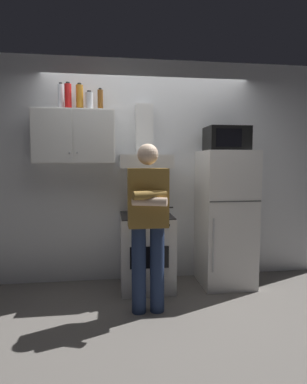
{
  "coord_description": "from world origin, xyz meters",
  "views": [
    {
      "loc": [
        -0.43,
        -3.26,
        1.46
      ],
      "look_at": [
        0.0,
        0.0,
        1.15
      ],
      "focal_mm": 28.97,
      "sensor_mm": 36.0,
      "label": 1
    }
  ],
  "objects_px": {
    "bottle_soda_red": "(68,97)",
    "bottle_beer_brown": "(100,100)",
    "stove_oven": "(146,251)",
    "upper_cabinet": "(75,137)",
    "microwave": "(226,139)",
    "bottle_liquor_amber": "(80,97)",
    "bottle_vodka_clear": "(61,97)",
    "range_hood": "(145,151)",
    "refrigerator": "(225,218)",
    "person_standing": "(148,221)",
    "cooking_pot": "(159,211)",
    "bottle_canister_steel": "(89,101)"
  },
  "relations": [
    {
      "from": "range_hood",
      "to": "cooking_pot",
      "type": "height_order",
      "value": "range_hood"
    },
    {
      "from": "stove_oven",
      "to": "microwave",
      "type": "xyz_separation_m",
      "value": [
        0.95,
        0.02,
        1.31
      ]
    },
    {
      "from": "bottle_liquor_amber",
      "to": "bottle_beer_brown",
      "type": "distance_m",
      "value": 0.23
    },
    {
      "from": "stove_oven",
      "to": "microwave",
      "type": "distance_m",
      "value": 1.62
    },
    {
      "from": "bottle_soda_red",
      "to": "upper_cabinet",
      "type": "bearing_deg",
      "value": 27.37
    },
    {
      "from": "bottle_liquor_amber",
      "to": "range_hood",
      "type": "bearing_deg",
      "value": 0.28
    },
    {
      "from": "bottle_beer_brown",
      "to": "bottle_canister_steel",
      "type": "bearing_deg",
      "value": -150.98
    },
    {
      "from": "upper_cabinet",
      "to": "bottle_beer_brown",
      "type": "bearing_deg",
      "value": 8.77
    },
    {
      "from": "bottle_liquor_amber",
      "to": "upper_cabinet",
      "type": "bearing_deg",
      "value": 177.86
    },
    {
      "from": "stove_oven",
      "to": "bottle_canister_steel",
      "type": "height_order",
      "value": "bottle_canister_steel"
    },
    {
      "from": "person_standing",
      "to": "bottle_beer_brown",
      "type": "bearing_deg",
      "value": 120.72
    },
    {
      "from": "microwave",
      "to": "refrigerator",
      "type": "bearing_deg",
      "value": -89.1
    },
    {
      "from": "refrigerator",
      "to": "cooking_pot",
      "type": "bearing_deg",
      "value": -171.68
    },
    {
      "from": "upper_cabinet",
      "to": "stove_oven",
      "type": "xyz_separation_m",
      "value": [
        0.8,
        -0.13,
        -1.32
      ]
    },
    {
      "from": "range_hood",
      "to": "bottle_vodka_clear",
      "type": "xyz_separation_m",
      "value": [
        -0.95,
        0.04,
        0.6
      ]
    },
    {
      "from": "range_hood",
      "to": "bottle_beer_brown",
      "type": "xyz_separation_m",
      "value": [
        -0.51,
        0.04,
        0.58
      ]
    },
    {
      "from": "stove_oven",
      "to": "bottle_soda_red",
      "type": "xyz_separation_m",
      "value": [
        -0.86,
        0.09,
        1.76
      ]
    },
    {
      "from": "range_hood",
      "to": "refrigerator",
      "type": "xyz_separation_m",
      "value": [
        0.95,
        -0.13,
        -0.8
      ]
    },
    {
      "from": "bottle_soda_red",
      "to": "bottle_canister_steel",
      "type": "bearing_deg",
      "value": 2.32
    },
    {
      "from": "upper_cabinet",
      "to": "bottle_beer_brown",
      "type": "xyz_separation_m",
      "value": [
        0.29,
        0.04,
        0.42
      ]
    },
    {
      "from": "upper_cabinet",
      "to": "range_hood",
      "type": "bearing_deg",
      "value": 0.09
    },
    {
      "from": "bottle_soda_red",
      "to": "bottle_beer_brown",
      "type": "height_order",
      "value": "bottle_soda_red"
    },
    {
      "from": "stove_oven",
      "to": "bottle_canister_steel",
      "type": "bearing_deg",
      "value": 170.67
    },
    {
      "from": "microwave",
      "to": "bottle_soda_red",
      "type": "xyz_separation_m",
      "value": [
        -1.81,
        0.08,
        0.45
      ]
    },
    {
      "from": "upper_cabinet",
      "to": "bottle_canister_steel",
      "type": "relative_size",
      "value": 4.2
    },
    {
      "from": "stove_oven",
      "to": "upper_cabinet",
      "type": "bearing_deg",
      "value": 171.1
    },
    {
      "from": "bottle_vodka_clear",
      "to": "cooking_pot",
      "type": "bearing_deg",
      "value": -14.81
    },
    {
      "from": "stove_oven",
      "to": "bottle_liquor_amber",
      "type": "bearing_deg",
      "value": 170.53
    },
    {
      "from": "range_hood",
      "to": "bottle_canister_steel",
      "type": "distance_m",
      "value": 0.84
    },
    {
      "from": "person_standing",
      "to": "bottle_liquor_amber",
      "type": "bearing_deg",
      "value": 133.33
    },
    {
      "from": "person_standing",
      "to": "bottle_canister_steel",
      "type": "xyz_separation_m",
      "value": [
        -0.58,
        0.71,
        1.25
      ]
    },
    {
      "from": "upper_cabinet",
      "to": "bottle_canister_steel",
      "type": "height_order",
      "value": "bottle_canister_steel"
    },
    {
      "from": "bottle_liquor_amber",
      "to": "bottle_vodka_clear",
      "type": "relative_size",
      "value": 0.96
    },
    {
      "from": "bottle_liquor_amber",
      "to": "stove_oven",
      "type": "bearing_deg",
      "value": -9.47
    },
    {
      "from": "person_standing",
      "to": "bottle_liquor_amber",
      "type": "distance_m",
      "value": 1.63
    },
    {
      "from": "bottle_vodka_clear",
      "to": "bottle_beer_brown",
      "type": "height_order",
      "value": "bottle_vodka_clear"
    },
    {
      "from": "bottle_vodka_clear",
      "to": "bottle_soda_red",
      "type": "distance_m",
      "value": 0.11
    },
    {
      "from": "refrigerator",
      "to": "bottle_beer_brown",
      "type": "height_order",
      "value": "bottle_beer_brown"
    },
    {
      "from": "bottle_liquor_amber",
      "to": "bottle_canister_steel",
      "type": "relative_size",
      "value": 1.38
    },
    {
      "from": "microwave",
      "to": "bottle_liquor_amber",
      "type": "relative_size",
      "value": 1.62
    },
    {
      "from": "person_standing",
      "to": "bottle_beer_brown",
      "type": "height_order",
      "value": "bottle_beer_brown"
    },
    {
      "from": "bottle_liquor_amber",
      "to": "bottle_vodka_clear",
      "type": "height_order",
      "value": "bottle_vodka_clear"
    },
    {
      "from": "bottle_liquor_amber",
      "to": "bottle_canister_steel",
      "type": "distance_m",
      "value": 0.12
    },
    {
      "from": "refrigerator",
      "to": "person_standing",
      "type": "relative_size",
      "value": 0.98
    },
    {
      "from": "range_hood",
      "to": "cooking_pot",
      "type": "bearing_deg",
      "value": -62.12
    },
    {
      "from": "stove_oven",
      "to": "range_hood",
      "type": "distance_m",
      "value": 1.17
    },
    {
      "from": "bottle_canister_steel",
      "to": "bottle_beer_brown",
      "type": "xyz_separation_m",
      "value": [
        0.12,
        0.07,
        0.02
      ]
    },
    {
      "from": "microwave",
      "to": "bottle_canister_steel",
      "type": "height_order",
      "value": "bottle_canister_steel"
    },
    {
      "from": "stove_oven",
      "to": "person_standing",
      "type": "bearing_deg",
      "value": -94.72
    },
    {
      "from": "bottle_canister_steel",
      "to": "bottle_beer_brown",
      "type": "distance_m",
      "value": 0.14
    }
  ]
}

